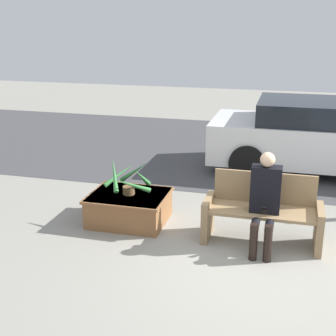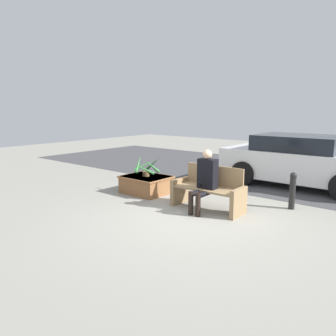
{
  "view_description": "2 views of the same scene",
  "coord_description": "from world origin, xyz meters",
  "px_view_note": "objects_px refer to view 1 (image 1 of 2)",
  "views": [
    {
      "loc": [
        0.15,
        -5.29,
        2.91
      ],
      "look_at": [
        -1.47,
        0.81,
        0.89
      ],
      "focal_mm": 50.0,
      "sensor_mm": 36.0,
      "label": 1
    },
    {
      "loc": [
        3.52,
        -5.13,
        2.13
      ],
      "look_at": [
        -1.45,
        0.93,
        0.7
      ],
      "focal_mm": 35.0,
      "sensor_mm": 36.0,
      "label": 2
    }
  ],
  "objects_px": {
    "bench": "(263,212)",
    "planter_box": "(129,207)",
    "parked_car": "(318,136)",
    "person_seated": "(265,198)",
    "potted_plant": "(129,179)"
  },
  "relations": [
    {
      "from": "potted_plant",
      "to": "person_seated",
      "type": "bearing_deg",
      "value": -9.73
    },
    {
      "from": "potted_plant",
      "to": "parked_car",
      "type": "xyz_separation_m",
      "value": [
        2.77,
        3.25,
        0.04
      ]
    },
    {
      "from": "planter_box",
      "to": "bench",
      "type": "bearing_deg",
      "value": -4.03
    },
    {
      "from": "person_seated",
      "to": "parked_car",
      "type": "height_order",
      "value": "parked_car"
    },
    {
      "from": "bench",
      "to": "person_seated",
      "type": "distance_m",
      "value": 0.35
    },
    {
      "from": "person_seated",
      "to": "bench",
      "type": "bearing_deg",
      "value": 97.4
    },
    {
      "from": "person_seated",
      "to": "potted_plant",
      "type": "relative_size",
      "value": 1.66
    },
    {
      "from": "planter_box",
      "to": "parked_car",
      "type": "xyz_separation_m",
      "value": [
        2.77,
        3.25,
        0.47
      ]
    },
    {
      "from": "bench",
      "to": "potted_plant",
      "type": "height_order",
      "value": "potted_plant"
    },
    {
      "from": "bench",
      "to": "planter_box",
      "type": "height_order",
      "value": "bench"
    },
    {
      "from": "bench",
      "to": "planter_box",
      "type": "relative_size",
      "value": 1.37
    },
    {
      "from": "bench",
      "to": "potted_plant",
      "type": "xyz_separation_m",
      "value": [
        -1.96,
        0.14,
        0.25
      ]
    },
    {
      "from": "bench",
      "to": "person_seated",
      "type": "relative_size",
      "value": 1.21
    },
    {
      "from": "bench",
      "to": "planter_box",
      "type": "xyz_separation_m",
      "value": [
        -1.96,
        0.14,
        -0.18
      ]
    },
    {
      "from": "planter_box",
      "to": "potted_plant",
      "type": "relative_size",
      "value": 1.47
    }
  ]
}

